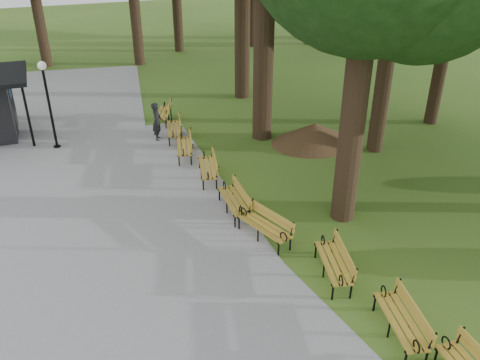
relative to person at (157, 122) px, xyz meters
name	(u,v)px	position (x,y,z in m)	size (l,w,h in m)	color
ground	(287,260)	(1.13, -9.26, -0.79)	(100.00, 100.00, 0.00)	#385D1A
path	(114,233)	(-2.87, -6.26, -0.76)	(12.00, 38.00, 0.06)	gray
person	(157,122)	(0.00, 0.00, 0.00)	(0.58, 0.38, 1.59)	black
lamp_post	(46,88)	(-3.90, 0.73, 1.66)	(0.32, 0.32, 3.44)	black
dirt_mound	(314,133)	(5.73, -2.74, -0.37)	(2.94, 2.94, 0.85)	#47301C
bench_1	(400,321)	(2.07, -12.55, -0.35)	(1.90, 0.64, 0.88)	#B28A29
bench_2	(333,263)	(1.84, -10.29, -0.35)	(1.90, 0.64, 0.88)	#B28A29
bench_3	(264,226)	(0.95, -8.16, -0.35)	(1.90, 0.64, 0.88)	#B28A29
bench_4	(234,200)	(0.71, -6.50, -0.35)	(1.90, 0.64, 0.88)	#B28A29
bench_5	(208,168)	(0.72, -4.08, -0.35)	(1.90, 0.64, 0.88)	#B28A29
bench_6	(184,146)	(0.51, -2.00, -0.35)	(1.90, 0.64, 0.88)	#B28A29
bench_7	(174,129)	(0.63, -0.15, -0.35)	(1.90, 0.64, 0.88)	#B28A29
bench_8	(163,113)	(0.72, 1.87, -0.35)	(1.90, 0.64, 0.88)	#B28A29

